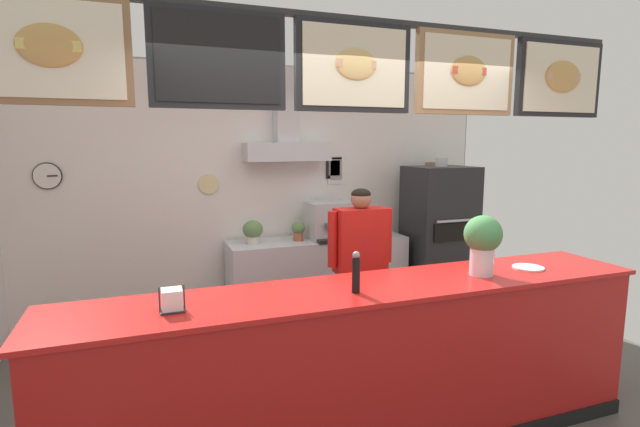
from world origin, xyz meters
The scene contains 14 objects.
ground_plane centered at (0.00, 0.00, 0.00)m, with size 6.36×6.36×0.00m, color #514C47.
back_wall_assembly centered at (0.01, 2.15, 1.50)m, with size 5.30×2.52×2.80m.
service_counter centered at (0.00, -0.34, 0.54)m, with size 3.85×0.65×1.07m.
back_prep_counter centered at (0.48, 1.92, 0.45)m, with size 1.98×0.57×0.90m.
pizza_oven centered at (1.92, 1.73, 0.85)m, with size 0.73×0.65×1.79m.
shop_worker centered at (0.45, 0.75, 0.84)m, with size 0.60×0.23×1.57m.
espresso_machine centered at (0.60, 1.90, 1.10)m, with size 0.47×0.47×0.41m.
potted_basil centered at (-0.24, 1.92, 1.04)m, with size 0.21×0.21×0.25m.
potted_thyme centered at (1.21, 1.93, 1.07)m, with size 0.25×0.25×0.29m.
potted_oregano centered at (0.25, 1.91, 1.02)m, with size 0.15×0.15×0.21m.
napkin_holder centered at (-1.19, -0.37, 1.13)m, with size 0.13×0.13×0.14m.
condiment_plate centered at (1.25, -0.36, 1.08)m, with size 0.22×0.22×0.01m.
basil_vase centered at (0.82, -0.38, 1.30)m, with size 0.25×0.25×0.41m.
pepper_grinder centered at (-0.14, -0.43, 1.20)m, with size 0.05×0.05×0.25m.
Camera 1 is at (-1.30, -2.95, 1.97)m, focal length 26.89 mm.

